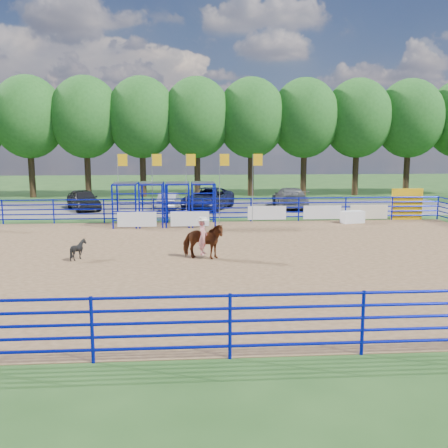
{
  "coord_description": "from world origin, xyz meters",
  "views": [
    {
      "loc": [
        -0.89,
        -20.48,
        4.71
      ],
      "look_at": [
        0.67,
        1.0,
        1.3
      ],
      "focal_mm": 40.0,
      "sensor_mm": 36.0,
      "label": 1
    }
  ],
  "objects_px": {
    "calf": "(78,249)",
    "car_b": "(169,201)",
    "car_c": "(208,199)",
    "horse_and_rider": "(203,238)",
    "car_d": "(290,198)",
    "announcer_table": "(353,217)",
    "car_a": "(83,200)"
  },
  "relations": [
    {
      "from": "calf",
      "to": "car_b",
      "type": "height_order",
      "value": "car_b"
    },
    {
      "from": "calf",
      "to": "car_c",
      "type": "height_order",
      "value": "car_c"
    },
    {
      "from": "horse_and_rider",
      "to": "calf",
      "type": "xyz_separation_m",
      "value": [
        -5.16,
        0.29,
        -0.46
      ]
    },
    {
      "from": "horse_and_rider",
      "to": "car_b",
      "type": "height_order",
      "value": "horse_and_rider"
    },
    {
      "from": "car_d",
      "to": "announcer_table",
      "type": "bearing_deg",
      "value": 109.8
    },
    {
      "from": "car_b",
      "to": "car_d",
      "type": "relative_size",
      "value": 0.7
    },
    {
      "from": "car_c",
      "to": "car_d",
      "type": "relative_size",
      "value": 1.08
    },
    {
      "from": "car_b",
      "to": "car_a",
      "type": "bearing_deg",
      "value": 4.82
    },
    {
      "from": "car_d",
      "to": "car_a",
      "type": "bearing_deg",
      "value": 2.06
    },
    {
      "from": "car_d",
      "to": "car_c",
      "type": "bearing_deg",
      "value": 6.09
    },
    {
      "from": "horse_and_rider",
      "to": "calf",
      "type": "height_order",
      "value": "horse_and_rider"
    },
    {
      "from": "car_a",
      "to": "announcer_table",
      "type": "bearing_deg",
      "value": -48.03
    },
    {
      "from": "announcer_table",
      "to": "car_a",
      "type": "distance_m",
      "value": 19.25
    },
    {
      "from": "car_d",
      "to": "calf",
      "type": "bearing_deg",
      "value": 55.74
    },
    {
      "from": "car_b",
      "to": "car_d",
      "type": "bearing_deg",
      "value": -174.87
    },
    {
      "from": "calf",
      "to": "car_b",
      "type": "relative_size",
      "value": 0.22
    },
    {
      "from": "calf",
      "to": "car_d",
      "type": "height_order",
      "value": "car_d"
    },
    {
      "from": "horse_and_rider",
      "to": "car_c",
      "type": "distance_m",
      "value": 16.25
    },
    {
      "from": "calf",
      "to": "car_b",
      "type": "bearing_deg",
      "value": -29.65
    },
    {
      "from": "horse_and_rider",
      "to": "car_a",
      "type": "bearing_deg",
      "value": 116.25
    },
    {
      "from": "horse_and_rider",
      "to": "car_b",
      "type": "xyz_separation_m",
      "value": [
        -2.0,
        16.67,
        -0.27
      ]
    },
    {
      "from": "announcer_table",
      "to": "car_d",
      "type": "bearing_deg",
      "value": 107.22
    },
    {
      "from": "calf",
      "to": "car_a",
      "type": "relative_size",
      "value": 0.19
    },
    {
      "from": "announcer_table",
      "to": "car_d",
      "type": "height_order",
      "value": "car_d"
    },
    {
      "from": "car_a",
      "to": "horse_and_rider",
      "type": "bearing_deg",
      "value": -88.36
    },
    {
      "from": "horse_and_rider",
      "to": "car_d",
      "type": "height_order",
      "value": "horse_and_rider"
    },
    {
      "from": "horse_and_rider",
      "to": "car_c",
      "type": "relative_size",
      "value": 0.43
    },
    {
      "from": "announcer_table",
      "to": "car_c",
      "type": "distance_m",
      "value": 11.13
    },
    {
      "from": "horse_and_rider",
      "to": "car_d",
      "type": "distance_m",
      "value": 18.06
    },
    {
      "from": "horse_and_rider",
      "to": "car_b",
      "type": "distance_m",
      "value": 16.8
    },
    {
      "from": "announcer_table",
      "to": "car_d",
      "type": "xyz_separation_m",
      "value": [
        -2.33,
        7.51,
        0.41
      ]
    },
    {
      "from": "horse_and_rider",
      "to": "car_d",
      "type": "bearing_deg",
      "value": 66.94
    }
  ]
}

